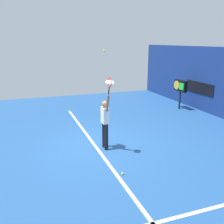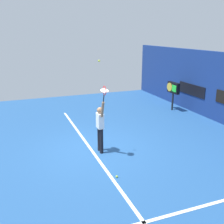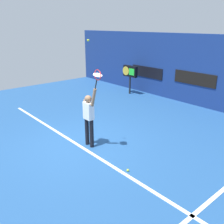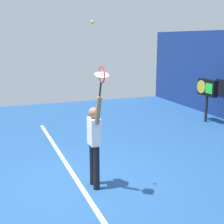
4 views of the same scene
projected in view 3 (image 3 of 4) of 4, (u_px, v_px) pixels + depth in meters
name	position (u px, v px, depth m)	size (l,w,h in m)	color
ground_plane	(82.00, 144.00, 8.25)	(18.00, 18.00, 0.00)	#23518C
back_wall	(197.00, 70.00, 11.78)	(18.00, 0.20, 3.33)	navy
sponsor_banner_center	(194.00, 79.00, 11.83)	(2.20, 0.03, 0.60)	black
sponsor_banner_portside	(147.00, 72.00, 14.00)	(2.20, 0.03, 0.60)	black
court_baseline	(78.00, 145.00, 8.15)	(10.00, 0.10, 0.01)	white
tennis_player	(89.00, 116.00, 7.79)	(0.66, 0.31, 1.98)	black
tennis_racket	(97.00, 76.00, 7.00)	(0.39, 0.27, 0.63)	black
tennis_ball	(88.00, 40.00, 6.85)	(0.07, 0.07, 0.07)	#CCE033
scoreboard_clock	(130.00, 72.00, 13.80)	(0.96, 0.20, 1.58)	black
spare_ball	(128.00, 170.00, 6.68)	(0.07, 0.07, 0.07)	#CCE033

